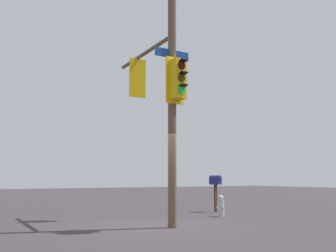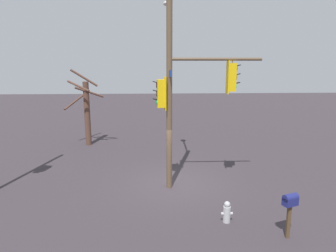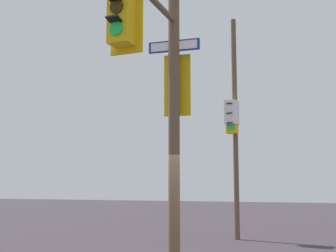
{
  "view_description": "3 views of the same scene",
  "coord_description": "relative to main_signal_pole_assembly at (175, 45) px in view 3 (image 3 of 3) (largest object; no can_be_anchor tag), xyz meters",
  "views": [
    {
      "loc": [
        9.38,
        -5.01,
        1.32
      ],
      "look_at": [
        -0.26,
        0.5,
        2.79
      ],
      "focal_mm": 41.6,
      "sensor_mm": 36.0,
      "label": 1
    },
    {
      "loc": [
        0.91,
        12.16,
        5.13
      ],
      "look_at": [
        0.29,
        -0.03,
        2.57
      ],
      "focal_mm": 31.88,
      "sensor_mm": 36.0,
      "label": 2
    },
    {
      "loc": [
        -8.3,
        -2.49,
        1.92
      ],
      "look_at": [
        0.13,
        0.42,
        3.08
      ],
      "focal_mm": 47.79,
      "sensor_mm": 36.0,
      "label": 3
    }
  ],
  "objects": [
    {
      "name": "secondary_pole_assembly",
      "position": [
        7.54,
        0.28,
        -0.46
      ],
      "size": [
        0.73,
        0.47,
        7.94
      ],
      "rotation": [
        0.0,
        0.0,
        2.97
      ],
      "color": "brown",
      "rests_on": "ground"
    },
    {
      "name": "main_signal_pole_assembly",
      "position": [
        0.0,
        0.0,
        0.0
      ],
      "size": [
        4.29,
        3.74,
        8.52
      ],
      "rotation": [
        0.0,
        0.0,
        3.13
      ],
      "color": "brown",
      "rests_on": "ground"
    }
  ]
}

